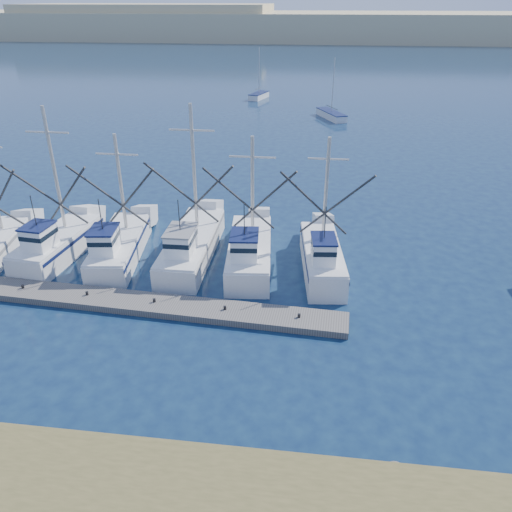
% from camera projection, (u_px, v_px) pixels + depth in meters
% --- Properties ---
extents(ground, '(500.00, 500.00, 0.00)m').
position_uv_depth(ground, '(243.00, 383.00, 22.25)').
color(ground, '#0D1C3B').
rests_on(ground, ground).
extents(floating_dock, '(29.26, 3.72, 0.39)m').
position_uv_depth(floating_dock, '(88.00, 298.00, 28.21)').
color(floating_dock, '#66615B').
rests_on(floating_dock, ground).
extents(dune_ridge, '(360.00, 60.00, 10.00)m').
position_uv_depth(dune_ridge, '(318.00, 26.00, 204.85)').
color(dune_ridge, tan).
rests_on(dune_ridge, ground).
extents(trawler_fleet, '(29.08, 9.78, 9.62)m').
position_uv_depth(trawler_fleet, '(130.00, 247.00, 32.25)').
color(trawler_fleet, silver).
rests_on(trawler_fleet, ground).
extents(sailboat_near, '(4.37, 6.96, 8.10)m').
position_uv_depth(sailboat_near, '(331.00, 115.00, 70.71)').
color(sailboat_near, silver).
rests_on(sailboat_near, ground).
extents(sailboat_far, '(3.05, 5.31, 8.10)m').
position_uv_depth(sailboat_far, '(259.00, 96.00, 84.50)').
color(sailboat_far, silver).
rests_on(sailboat_far, ground).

